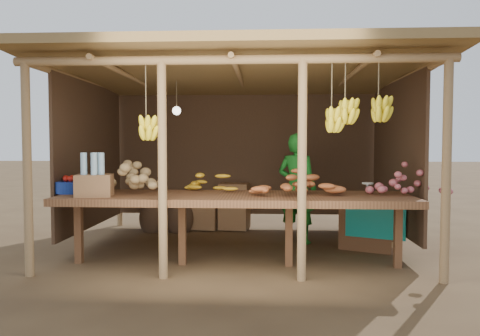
{
  "coord_description": "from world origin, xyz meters",
  "views": [
    {
      "loc": [
        0.34,
        -6.15,
        1.37
      ],
      "look_at": [
        0.0,
        0.0,
        1.05
      ],
      "focal_mm": 35.0,
      "sensor_mm": 36.0,
      "label": 1
    }
  ],
  "objects": [
    {
      "name": "ground",
      "position": [
        0.0,
        0.0,
        0.0
      ],
      "size": [
        60.0,
        60.0,
        0.0
      ],
      "primitive_type": "plane",
      "color": "brown",
      "rests_on": "ground"
    },
    {
      "name": "stall_structure",
      "position": [
        0.05,
        -0.09,
        1.91
      ],
      "size": [
        4.7,
        3.5,
        2.43
      ],
      "color": "#A27D53",
      "rests_on": "ground"
    },
    {
      "name": "counter",
      "position": [
        0.0,
        -0.95,
        0.74
      ],
      "size": [
        3.9,
        1.05,
        0.8
      ],
      "color": "brown",
      "rests_on": "ground"
    },
    {
      "name": "potato_heap",
      "position": [
        -1.28,
        -0.88,
        0.98
      ],
      "size": [
        1.21,
        0.96,
        0.37
      ],
      "primitive_type": null,
      "rotation": [
        0.0,
        0.0,
        -0.35
      ],
      "color": "#A28253",
      "rests_on": "counter"
    },
    {
      "name": "sweet_potato_heap",
      "position": [
        0.67,
        -0.88,
        0.98
      ],
      "size": [
        1.02,
        0.66,
        0.36
      ],
      "primitive_type": null,
      "rotation": [
        0.0,
        0.0,
        0.08
      ],
      "color": "#AA572B",
      "rests_on": "counter"
    },
    {
      "name": "onion_heap",
      "position": [
        1.9,
        -0.9,
        0.98
      ],
      "size": [
        0.97,
        0.73,
        0.36
      ],
      "primitive_type": null,
      "rotation": [
        0.0,
        0.0,
        -0.28
      ],
      "color": "#C35F68",
      "rests_on": "counter"
    },
    {
      "name": "banana_pile",
      "position": [
        -0.31,
        -0.54,
        0.97
      ],
      "size": [
        0.64,
        0.45,
        0.35
      ],
      "primitive_type": null,
      "rotation": [
        0.0,
        0.0,
        0.18
      ],
      "color": "yellow",
      "rests_on": "counter"
    },
    {
      "name": "tomato_basin",
      "position": [
        -1.9,
        -0.86,
        0.88
      ],
      "size": [
        0.39,
        0.39,
        0.2
      ],
      "rotation": [
        0.0,
        0.0,
        0.24
      ],
      "color": "navy",
      "rests_on": "counter"
    },
    {
      "name": "bottle_box",
      "position": [
        -1.52,
        -1.2,
        0.98
      ],
      "size": [
        0.43,
        0.36,
        0.48
      ],
      "color": "brown",
      "rests_on": "counter"
    },
    {
      "name": "vendor",
      "position": [
        0.77,
        0.31,
        0.76
      ],
      "size": [
        0.65,
        0.56,
        1.52
      ],
      "primitive_type": "imported",
      "rotation": [
        0.0,
        0.0,
        2.71
      ],
      "color": "#197322",
      "rests_on": "ground"
    },
    {
      "name": "tarp_crate",
      "position": [
        1.7,
        0.03,
        0.36
      ],
      "size": [
        0.94,
        0.88,
        0.88
      ],
      "color": "brown",
      "rests_on": "ground"
    },
    {
      "name": "carton_stack",
      "position": [
        -0.32,
        1.2,
        0.32
      ],
      "size": [
        0.98,
        0.4,
        0.72
      ],
      "color": "brown",
      "rests_on": "ground"
    },
    {
      "name": "burlap_sacks",
      "position": [
        -1.2,
        1.0,
        0.26
      ],
      "size": [
        0.85,
        0.45,
        0.6
      ],
      "color": "#4E3524",
      "rests_on": "ground"
    }
  ]
}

